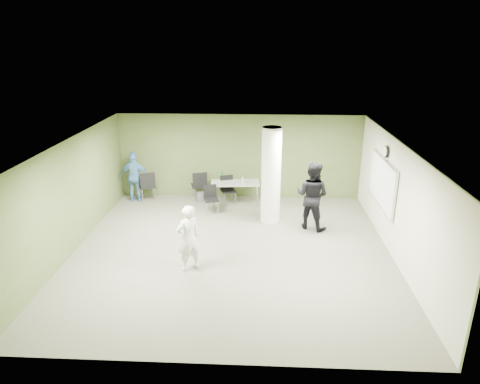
# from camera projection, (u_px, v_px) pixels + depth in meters

# --- Properties ---
(floor) EXTENTS (8.00, 8.00, 0.00)m
(floor) POSITION_uv_depth(u_px,v_px,m) (232.00, 251.00, 10.88)
(floor) COLOR #545543
(floor) RESTS_ON ground
(ceiling) EXTENTS (8.00, 8.00, 0.00)m
(ceiling) POSITION_uv_depth(u_px,v_px,m) (231.00, 144.00, 9.92)
(ceiling) COLOR white
(ceiling) RESTS_ON wall_back
(wall_back) EXTENTS (8.00, 2.80, 0.02)m
(wall_back) POSITION_uv_depth(u_px,v_px,m) (240.00, 157.00, 14.15)
(wall_back) COLOR #455427
(wall_back) RESTS_ON floor
(wall_left) EXTENTS (0.02, 8.00, 2.80)m
(wall_left) POSITION_uv_depth(u_px,v_px,m) (71.00, 197.00, 10.59)
(wall_left) COLOR #455427
(wall_left) RESTS_ON floor
(wall_right_cream) EXTENTS (0.02, 8.00, 2.80)m
(wall_right_cream) POSITION_uv_depth(u_px,v_px,m) (398.00, 203.00, 10.21)
(wall_right_cream) COLOR beige
(wall_right_cream) RESTS_ON floor
(column) EXTENTS (0.56, 0.56, 2.80)m
(column) POSITION_uv_depth(u_px,v_px,m) (271.00, 175.00, 12.23)
(column) COLOR silver
(column) RESTS_ON floor
(whiteboard) EXTENTS (0.05, 2.30, 1.30)m
(whiteboard) POSITION_uv_depth(u_px,v_px,m) (382.00, 183.00, 11.31)
(whiteboard) COLOR silver
(whiteboard) RESTS_ON wall_right_cream
(wall_clock) EXTENTS (0.06, 0.32, 0.32)m
(wall_clock) POSITION_uv_depth(u_px,v_px,m) (386.00, 152.00, 11.02)
(wall_clock) COLOR black
(wall_clock) RESTS_ON wall_right_cream
(folding_table) EXTENTS (1.59, 0.78, 0.99)m
(folding_table) POSITION_uv_depth(u_px,v_px,m) (235.00, 184.00, 13.75)
(folding_table) COLOR #9C9C96
(folding_table) RESTS_ON floor
(wastebasket) EXTENTS (0.28, 0.28, 0.32)m
(wastebasket) POSITION_uv_depth(u_px,v_px,m) (201.00, 196.00, 14.14)
(wastebasket) COLOR #4C4C4C
(wastebasket) RESTS_ON floor
(chair_back_left) EXTENTS (0.67, 0.67, 1.01)m
(chair_back_left) POSITION_uv_depth(u_px,v_px,m) (147.00, 184.00, 14.00)
(chair_back_left) COLOR black
(chair_back_left) RESTS_ON floor
(chair_back_right) EXTENTS (0.61, 0.61, 1.00)m
(chair_back_right) POSITION_uv_depth(u_px,v_px,m) (200.00, 184.00, 14.08)
(chair_back_right) COLOR black
(chair_back_right) RESTS_ON floor
(chair_table_left) EXTENTS (0.52, 0.52, 0.84)m
(chair_table_left) POSITION_uv_depth(u_px,v_px,m) (211.00, 196.00, 13.21)
(chair_table_left) COLOR black
(chair_table_left) RESTS_ON floor
(chair_table_right) EXTENTS (0.57, 0.57, 0.90)m
(chair_table_right) POSITION_uv_depth(u_px,v_px,m) (228.00, 187.00, 13.91)
(chair_table_right) COLOR black
(chair_table_right) RESTS_ON floor
(woman_white) EXTENTS (0.69, 0.66, 1.60)m
(woman_white) POSITION_uv_depth(u_px,v_px,m) (188.00, 238.00, 9.79)
(woman_white) COLOR silver
(woman_white) RESTS_ON floor
(man_black) EXTENTS (1.18, 1.10, 1.94)m
(man_black) POSITION_uv_depth(u_px,v_px,m) (312.00, 196.00, 11.90)
(man_black) COLOR black
(man_black) RESTS_ON floor
(man_blue) EXTENTS (0.98, 0.43, 1.66)m
(man_blue) POSITION_uv_depth(u_px,v_px,m) (135.00, 177.00, 13.95)
(man_blue) COLOR teal
(man_blue) RESTS_ON floor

